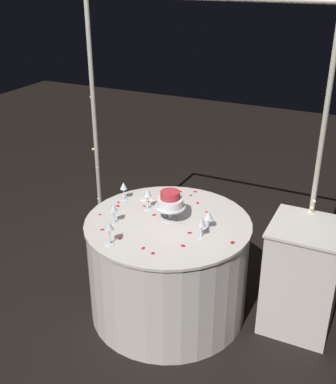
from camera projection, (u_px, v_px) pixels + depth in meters
name	position (u px, v px, depth m)	size (l,w,h in m)	color
ground_plane	(168.00, 309.00, 3.68)	(12.00, 12.00, 0.00)	black
decorative_arch	(196.00, 115.00, 3.46)	(1.84, 0.06, 2.22)	#B7B29E
main_table	(168.00, 267.00, 3.51)	(1.18, 1.18, 0.77)	silver
side_table	(302.00, 277.00, 3.36)	(0.50, 0.50, 0.82)	silver
tiered_cake	(171.00, 202.00, 3.31)	(0.22, 0.22, 0.22)	silver
wine_glass_0	(124.00, 187.00, 3.62)	(0.06, 0.06, 0.14)	silver
wine_glass_1	(109.00, 227.00, 3.02)	(0.06, 0.06, 0.17)	silver
wine_glass_2	(202.00, 223.00, 3.11)	(0.06, 0.06, 0.15)	silver
wine_glass_3	(208.00, 216.00, 3.21)	(0.06, 0.06, 0.14)	silver
wine_glass_4	(147.00, 194.00, 3.47)	(0.06, 0.06, 0.17)	silver
wine_glass_5	(113.00, 208.00, 3.28)	(0.06, 0.06, 0.16)	silver
cake_knife	(157.00, 199.00, 3.66)	(0.26, 0.18, 0.01)	silver
rose_petal_0	(102.00, 230.00, 3.24)	(0.03, 0.02, 0.00)	red
rose_petal_1	(185.00, 207.00, 3.55)	(0.03, 0.02, 0.00)	red
rose_petal_2	(191.00, 195.00, 3.72)	(0.03, 0.02, 0.00)	red
rose_petal_3	(178.00, 192.00, 3.77)	(0.04, 0.03, 0.00)	red
rose_petal_4	(198.00, 203.00, 3.60)	(0.03, 0.02, 0.00)	red
rose_petal_5	(180.00, 191.00, 3.79)	(0.04, 0.03, 0.00)	red
rose_petal_6	(148.00, 202.00, 3.62)	(0.04, 0.03, 0.00)	red
rose_petal_7	(195.00, 192.00, 3.78)	(0.03, 0.02, 0.00)	red
rose_petal_8	(190.00, 233.00, 3.20)	(0.03, 0.02, 0.00)	red
rose_petal_9	(143.00, 248.00, 3.03)	(0.03, 0.02, 0.00)	red
rose_petal_10	(118.00, 202.00, 3.61)	(0.03, 0.02, 0.00)	red
rose_petal_11	(120.00, 239.00, 3.13)	(0.03, 0.02, 0.00)	red
rose_petal_12	(233.00, 243.00, 3.09)	(0.04, 0.03, 0.00)	red
rose_petal_13	(207.00, 212.00, 3.47)	(0.03, 0.02, 0.00)	red
rose_petal_14	(118.00, 206.00, 3.56)	(0.04, 0.02, 0.00)	red
rose_petal_15	(100.00, 215.00, 3.44)	(0.02, 0.02, 0.00)	red
rose_petal_16	(144.00, 206.00, 3.56)	(0.03, 0.02, 0.00)	red
rose_petal_17	(153.00, 253.00, 2.98)	(0.03, 0.02, 0.00)	red
rose_petal_18	(154.00, 215.00, 3.43)	(0.03, 0.02, 0.00)	red
rose_petal_19	(183.00, 246.00, 3.05)	(0.04, 0.02, 0.00)	red
rose_petal_20	(202.00, 220.00, 3.37)	(0.03, 0.02, 0.00)	red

